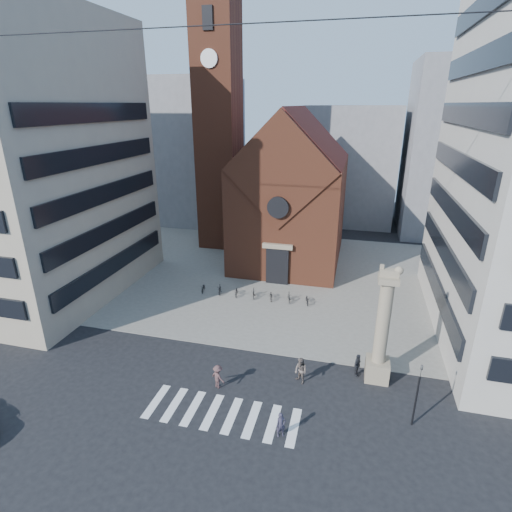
% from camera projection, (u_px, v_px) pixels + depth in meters
% --- Properties ---
extents(ground, '(120.00, 120.00, 0.00)m').
position_uv_depth(ground, '(229.00, 382.00, 27.89)').
color(ground, black).
rests_on(ground, ground).
extents(piazza, '(46.00, 30.00, 0.05)m').
position_uv_depth(piazza, '(281.00, 276.00, 45.07)').
color(piazza, gray).
rests_on(piazza, ground).
extents(zebra_crossing, '(10.20, 3.20, 0.01)m').
position_uv_depth(zebra_crossing, '(222.00, 414.00, 25.05)').
color(zebra_crossing, white).
rests_on(zebra_crossing, ground).
extents(church, '(12.00, 16.65, 18.00)m').
position_uv_depth(church, '(292.00, 195.00, 47.69)').
color(church, brown).
rests_on(church, ground).
extents(campanile, '(5.50, 5.50, 31.20)m').
position_uv_depth(campanile, '(219.00, 125.00, 49.92)').
color(campanile, brown).
rests_on(campanile, ground).
extents(building_left, '(18.00, 20.00, 26.00)m').
position_uv_depth(building_left, '(17.00, 162.00, 37.86)').
color(building_left, tan).
rests_on(building_left, ground).
extents(bg_block_left, '(16.00, 14.00, 22.00)m').
position_uv_depth(bg_block_left, '(186.00, 151.00, 64.79)').
color(bg_block_left, gray).
rests_on(bg_block_left, ground).
extents(bg_block_mid, '(14.00, 12.00, 18.00)m').
position_uv_depth(bg_block_mid, '(350.00, 165.00, 64.00)').
color(bg_block_mid, gray).
rests_on(bg_block_mid, ground).
extents(bg_block_right, '(16.00, 14.00, 24.00)m').
position_uv_depth(bg_block_right, '(466.00, 151.00, 56.51)').
color(bg_block_right, gray).
rests_on(bg_block_right, ground).
extents(lion_column, '(1.63, 1.60, 8.68)m').
position_uv_depth(lion_column, '(381.00, 336.00, 27.05)').
color(lion_column, gray).
rests_on(lion_column, ground).
extents(traffic_light, '(0.13, 0.16, 4.30)m').
position_uv_depth(traffic_light, '(417.00, 394.00, 23.39)').
color(traffic_light, black).
rests_on(traffic_light, ground).
extents(pedestrian_0, '(0.69, 0.62, 1.59)m').
position_uv_depth(pedestrian_0, '(281.00, 425.00, 23.11)').
color(pedestrian_0, '#2F2C3D').
rests_on(pedestrian_0, ground).
extents(pedestrian_1, '(1.19, 1.17, 1.94)m').
position_uv_depth(pedestrian_1, '(301.00, 371.00, 27.51)').
color(pedestrian_1, '#62554E').
rests_on(pedestrian_1, ground).
extents(pedestrian_2, '(0.78, 1.10, 1.73)m').
position_uv_depth(pedestrian_2, '(357.00, 365.00, 28.29)').
color(pedestrian_2, '#23242A').
rests_on(pedestrian_2, ground).
extents(pedestrian_3, '(1.29, 1.08, 1.73)m').
position_uv_depth(pedestrian_3, '(218.00, 377.00, 27.10)').
color(pedestrian_3, '#4D3333').
rests_on(pedestrian_3, ground).
extents(scooter_0, '(0.88, 1.65, 0.82)m').
position_uv_depth(scooter_0, '(203.00, 288.00, 41.11)').
color(scooter_0, black).
rests_on(scooter_0, piazza).
extents(scooter_1, '(0.75, 1.58, 0.91)m').
position_uv_depth(scooter_1, '(220.00, 289.00, 40.68)').
color(scooter_1, black).
rests_on(scooter_1, piazza).
extents(scooter_2, '(0.88, 1.65, 0.82)m').
position_uv_depth(scooter_2, '(236.00, 292.00, 40.28)').
color(scooter_2, black).
rests_on(scooter_2, piazza).
extents(scooter_3, '(0.75, 1.58, 0.91)m').
position_uv_depth(scooter_3, '(254.00, 293.00, 39.85)').
color(scooter_3, black).
rests_on(scooter_3, piazza).
extents(scooter_4, '(0.88, 1.65, 0.82)m').
position_uv_depth(scooter_4, '(271.00, 296.00, 39.45)').
color(scooter_4, black).
rests_on(scooter_4, piazza).
extents(scooter_5, '(0.75, 1.58, 0.91)m').
position_uv_depth(scooter_5, '(289.00, 297.00, 39.02)').
color(scooter_5, black).
rests_on(scooter_5, piazza).
extents(scooter_6, '(0.88, 1.65, 0.82)m').
position_uv_depth(scooter_6, '(307.00, 300.00, 38.62)').
color(scooter_6, black).
rests_on(scooter_6, piazza).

